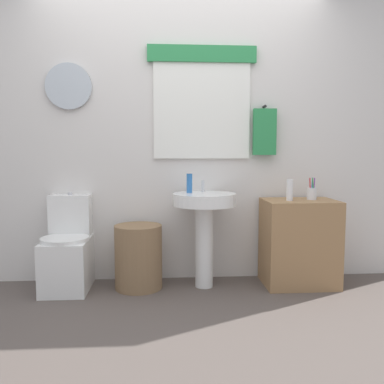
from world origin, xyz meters
TOP-DOWN VIEW (x-y plane):
  - ground_plane at (0.00, 0.00)m, footprint 8.00×8.00m
  - back_wall at (0.00, 1.15)m, footprint 4.40×0.18m
  - toilet at (-0.94, 0.88)m, footprint 0.38×0.51m
  - laundry_hamper at (-0.36, 0.85)m, footprint 0.39×0.39m
  - pedestal_sink at (0.19, 0.85)m, footprint 0.52×0.52m
  - faucet at (0.19, 0.97)m, footprint 0.03×0.03m
  - wooden_cabinet at (1.00, 0.85)m, footprint 0.60×0.44m
  - soap_bottle at (0.07, 0.90)m, footprint 0.05×0.05m
  - lotion_bottle at (0.89, 0.81)m, footprint 0.05×0.05m
  - toothbrush_cup at (1.10, 0.87)m, footprint 0.08×0.08m

SIDE VIEW (x-z plane):
  - ground_plane at x=0.00m, z-range 0.00..0.00m
  - laundry_hamper at x=-0.36m, z-range 0.00..0.53m
  - toilet at x=-0.94m, z-range -0.09..0.69m
  - wooden_cabinet at x=1.00m, z-range 0.00..0.73m
  - pedestal_sink at x=0.19m, z-range 0.20..0.99m
  - toothbrush_cup at x=1.10m, z-range 0.69..0.88m
  - lotion_bottle at x=0.89m, z-range 0.73..0.90m
  - faucet at x=0.19m, z-range 0.79..0.89m
  - soap_bottle at x=0.07m, z-range 0.79..0.95m
  - back_wall at x=0.00m, z-range 0.01..2.61m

